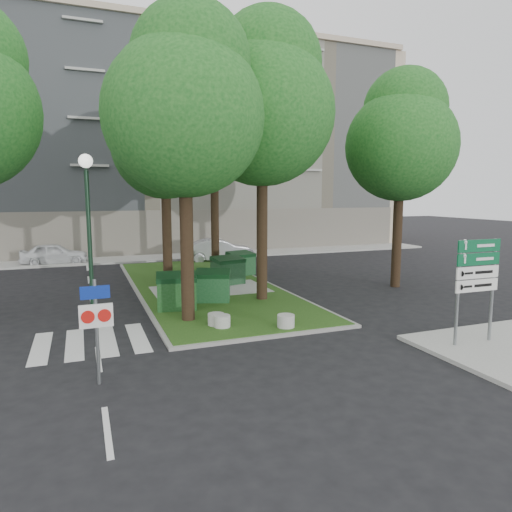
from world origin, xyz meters
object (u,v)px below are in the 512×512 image
bollard_mid (222,321)px  street_lamp (88,219)px  bollard_left (216,319)px  tree_median_mid (166,136)px  dumpster_a (177,291)px  bollard_right (286,321)px  tree_street_right (402,136)px  directional_sign (476,275)px  dumpster_c (228,271)px  car_silver (219,250)px  car_white (54,254)px  tree_median_near_left (186,101)px  dumpster_b (213,286)px  tree_median_far (215,120)px  litter_bin (230,262)px  tree_median_near_right (264,99)px  traffic_sign_pole (96,318)px  dumpster_d (241,264)px

bollard_mid → street_lamp: 5.50m
street_lamp → bollard_left: bearing=-27.9°
bollard_left → street_lamp: 5.30m
tree_median_mid → dumpster_a: 7.97m
tree_median_mid → bollard_right: 11.05m
tree_street_right → directional_sign: size_ratio=3.38×
dumpster_c → car_silver: car_silver is taller
dumpster_c → bollard_left: dumpster_c is taller
directional_sign → bollard_mid: bearing=148.2°
tree_median_mid → street_lamp: (-3.61, -5.55, -3.44)m
dumpster_a → dumpster_c: size_ratio=0.98×
bollard_mid → car_white: bearing=108.5°
bollard_right → tree_median_near_left: bearing=142.0°
tree_street_right → bollard_right: (-7.86, -4.56, -6.66)m
dumpster_b → bollard_mid: size_ratio=3.04×
bollard_mid → car_white: (-5.69, 16.98, 0.36)m
tree_median_mid → dumpster_a: (-0.65, -4.95, -6.21)m
tree_median_mid → tree_street_right: (10.00, -4.00, 0.00)m
tree_median_far → bollard_right: size_ratio=21.39×
dumpster_b → tree_street_right: bearing=21.6°
bollard_left → car_white: bearing=108.4°
bollard_right → litter_bin: bearing=80.7°
tree_median_near_right → traffic_sign_pole: (-6.63, -6.28, -6.40)m
bollard_left → car_silver: 14.79m
traffic_sign_pole → dumpster_d: bearing=55.8°
tree_median_mid → car_silver: tree_median_mid is taller
dumpster_d → car_white: 12.49m
dumpster_b → litter_bin: size_ratio=2.57×
tree_median_near_right → tree_street_right: size_ratio=1.14×
car_white → directional_sign: bearing=-149.4°
street_lamp → litter_bin: bearing=49.1°
tree_median_mid → dumpster_b: bearing=-77.4°
dumpster_b → street_lamp: street_lamp is taller
tree_median_near_right → dumpster_d: (0.91, 5.40, -7.26)m
dumpster_c → bollard_right: (-0.41, -7.39, -0.44)m
tree_median_mid → dumpster_a: tree_median_mid is taller
directional_sign → tree_median_far: bearing=103.7°
tree_median_near_left → litter_bin: 12.84m
tree_median_far → car_white: (-8.66, 6.17, -7.65)m
bollard_mid → street_lamp: bearing=149.6°
dumpster_a → litter_bin: (4.73, 8.27, -0.34)m
street_lamp → dumpster_c: bearing=35.5°
bollard_right → traffic_sign_pole: traffic_sign_pole is taller
dumpster_b → car_white: size_ratio=0.41×
tree_median_near_right → tree_median_far: 7.51m
tree_street_right → car_white: size_ratio=2.57×
dumpster_a → tree_median_mid: bearing=92.2°
tree_median_near_left → street_lamp: tree_median_near_left is taller
dumpster_c → street_lamp: bearing=-159.4°
dumpster_c → directional_sign: bearing=-84.6°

